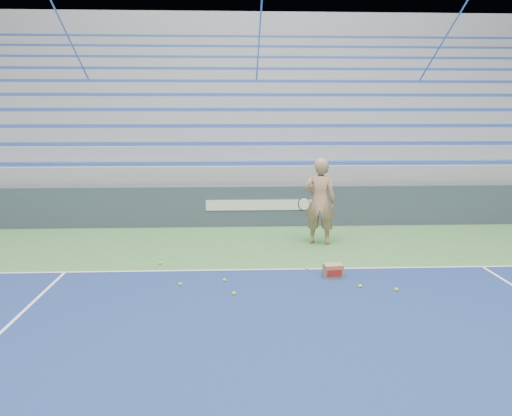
{
  "coord_description": "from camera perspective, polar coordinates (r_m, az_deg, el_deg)",
  "views": [
    {
      "loc": [
        -0.83,
        2.51,
        3.02
      ],
      "look_at": [
        -0.4,
        12.38,
        1.15
      ],
      "focal_mm": 35.0,
      "sensor_mm": 36.0,
      "label": 1
    }
  ],
  "objects": [
    {
      "name": "sponsor_barrier",
      "position": [
        13.63,
        1.05,
        0.26
      ],
      "size": [
        30.0,
        0.32,
        1.1
      ],
      "color": "#364252",
      "rests_on": "ground"
    },
    {
      "name": "bleachers",
      "position": [
        19.13,
        -0.02,
        8.71
      ],
      "size": [
        31.0,
        9.15,
        7.3
      ],
      "color": "#989AA1",
      "rests_on": "ground"
    },
    {
      "name": "tennis_player",
      "position": [
        11.72,
        7.31,
        0.76
      ],
      "size": [
        1.02,
        0.94,
        2.03
      ],
      "color": "tan",
      "rests_on": "ground"
    },
    {
      "name": "ball_box",
      "position": [
        9.52,
        8.82,
        -7.11
      ],
      "size": [
        0.37,
        0.3,
        0.26
      ],
      "color": "#99724A",
      "rests_on": "ground"
    },
    {
      "name": "tennis_ball_0",
      "position": [
        9.05,
        15.76,
        -8.96
      ],
      "size": [
        0.07,
        0.07,
        0.07
      ],
      "primitive_type": "sphere",
      "color": "#BDE72F",
      "rests_on": "ground"
    },
    {
      "name": "tennis_ball_1",
      "position": [
        9.08,
        -8.64,
        -8.6
      ],
      "size": [
        0.07,
        0.07,
        0.07
      ],
      "primitive_type": "sphere",
      "color": "#BDE72F",
      "rests_on": "ground"
    },
    {
      "name": "tennis_ball_2",
      "position": [
        9.07,
        11.83,
        -8.75
      ],
      "size": [
        0.07,
        0.07,
        0.07
      ],
      "primitive_type": "sphere",
      "color": "#BDE72F",
      "rests_on": "ground"
    },
    {
      "name": "tennis_ball_3",
      "position": [
        9.21,
        -3.61,
        -8.23
      ],
      "size": [
        0.07,
        0.07,
        0.07
      ],
      "primitive_type": "sphere",
      "color": "#BDE72F",
      "rests_on": "ground"
    },
    {
      "name": "tennis_ball_4",
      "position": [
        9.95,
        5.86,
        -6.81
      ],
      "size": [
        0.07,
        0.07,
        0.07
      ],
      "primitive_type": "sphere",
      "color": "#BDE72F",
      "rests_on": "ground"
    },
    {
      "name": "tennis_ball_5",
      "position": [
        8.55,
        -2.52,
        -9.74
      ],
      "size": [
        0.07,
        0.07,
        0.07
      ],
      "primitive_type": "sphere",
      "color": "#BDE72F",
      "rests_on": "ground"
    },
    {
      "name": "tennis_ball_6",
      "position": [
        10.39,
        -10.9,
        -6.19
      ],
      "size": [
        0.07,
        0.07,
        0.07
      ],
      "primitive_type": "sphere",
      "color": "#BDE72F",
      "rests_on": "ground"
    }
  ]
}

